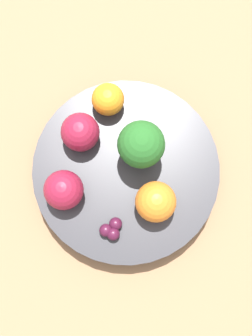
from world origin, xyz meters
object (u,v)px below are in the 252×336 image
Objects in this scene: bowl at (126,172)px; apple_green at (64,190)px; grape_cluster at (112,229)px; orange_back at (156,202)px; broccoli at (141,145)px; orange_front at (108,99)px; apple_red at (80,132)px.

apple_green is (0.07, 0.02, 0.04)m from bowl.
bowl is at bearing -106.55° from grape_cluster.
bowl is at bearing -54.48° from orange_back.
broccoli is 1.84× the size of orange_front.
bowl is 8.37× the size of grape_cluster.
apple_red is 1.17× the size of orange_front.
orange_front is at bearing -78.61° from bowl.
apple_green reaches higher than grape_cluster.
orange_back is at bearing -152.57° from grape_cluster.
broccoli is 0.11m from grape_cluster.
orange_front is 0.83× the size of orange_back.
apple_red is 0.12m from orange_back.
apple_red is 1.70× the size of grape_cluster.
apple_green reaches higher than orange_front.
bowl is 4.78× the size of orange_back.
grape_cluster reaches higher than bowl.
broccoli is (-0.02, -0.02, 0.06)m from bowl.
bowl is 0.07m from broccoli.
orange_back reaches higher than bowl.
apple_red is 0.97× the size of orange_back.
broccoli reaches higher than bowl.
orange_front is (0.04, -0.07, -0.02)m from broccoli.
orange_front is (0.02, -0.09, 0.04)m from bowl.
apple_green is 0.98× the size of orange_back.
orange_front reaches higher than grape_cluster.
apple_red is 0.05m from orange_front.
apple_green reaches higher than bowl.
apple_green is 0.11m from orange_back.
broccoli reaches higher than orange_front.
apple_green is at bearing 18.13° from bowl.
bowl is at bearing 46.24° from broccoli.
orange_back is at bearing 125.52° from bowl.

